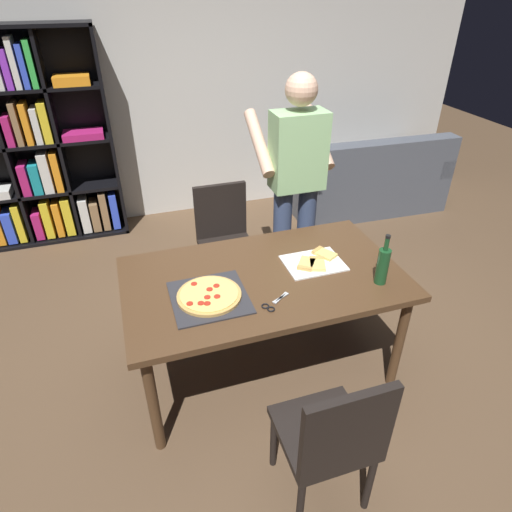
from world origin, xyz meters
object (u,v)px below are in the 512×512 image
object	(u,v)px
couch	(365,182)
wine_bottle	(383,265)
chair_far_side	(225,234)
bookshelf	(32,149)
dining_table	(264,286)
kitchen_scissors	(273,304)
pepperoni_pizza_on_tray	(209,296)
chair_near_camera	(333,437)
person_serving_pizza	(296,180)

from	to	relation	value
couch	wine_bottle	xyz separation A→B (m)	(-1.27, -2.26, 0.57)
chair_far_side	bookshelf	world-z (taller)	bookshelf
chair_far_side	wine_bottle	distance (m)	1.43
dining_table	wine_bottle	world-z (taller)	wine_bottle
wine_bottle	kitchen_scissors	xyz separation A→B (m)	(-0.67, -0.00, -0.11)
chair_far_side	pepperoni_pizza_on_tray	world-z (taller)	chair_far_side
chair_near_camera	kitchen_scissors	bearing A→B (deg)	93.54
wine_bottle	kitchen_scissors	distance (m)	0.68
chair_far_side	kitchen_scissors	bearing A→B (deg)	-91.97
bookshelf	person_serving_pizza	world-z (taller)	bookshelf
pepperoni_pizza_on_tray	wine_bottle	bearing A→B (deg)	-9.22
couch	bookshelf	size ratio (longest dim) A/B	0.89
wine_bottle	pepperoni_pizza_on_tray	bearing A→B (deg)	170.78
pepperoni_pizza_on_tray	dining_table	bearing A→B (deg)	17.24
person_serving_pizza	chair_far_side	bearing A→B (deg)	156.29
person_serving_pizza	couch	bearing A→B (deg)	41.59
dining_table	bookshelf	size ratio (longest dim) A/B	0.85
chair_far_side	person_serving_pizza	world-z (taller)	person_serving_pizza
dining_table	pepperoni_pizza_on_tray	bearing A→B (deg)	-162.76
couch	pepperoni_pizza_on_tray	distance (m)	3.11
chair_near_camera	chair_far_side	world-z (taller)	same
couch	kitchen_scissors	distance (m)	3.01
couch	pepperoni_pizza_on_tray	bearing A→B (deg)	-137.08
bookshelf	pepperoni_pizza_on_tray	xyz separation A→B (m)	(1.10, -2.48, -0.15)
kitchen_scissors	couch	bearing A→B (deg)	49.37
wine_bottle	chair_far_side	bearing A→B (deg)	116.78
pepperoni_pizza_on_tray	wine_bottle	distance (m)	1.00
dining_table	bookshelf	distance (m)	2.79
kitchen_scissors	wine_bottle	bearing A→B (deg)	0.41
person_serving_pizza	kitchen_scissors	distance (m)	1.18
pepperoni_pizza_on_tray	kitchen_scissors	world-z (taller)	pepperoni_pizza_on_tray
bookshelf	person_serving_pizza	size ratio (longest dim) A/B	1.11
chair_far_side	wine_bottle	world-z (taller)	wine_bottle
chair_near_camera	kitchen_scissors	distance (m)	0.74
chair_far_side	wine_bottle	bearing A→B (deg)	-63.22
dining_table	couch	xyz separation A→B (m)	(1.90, 1.99, -0.37)
couch	kitchen_scissors	world-z (taller)	couch
wine_bottle	kitchen_scissors	bearing A→B (deg)	-179.59
wine_bottle	couch	bearing A→B (deg)	60.58
couch	kitchen_scissors	xyz separation A→B (m)	(-1.94, -2.26, 0.45)
chair_far_side	pepperoni_pizza_on_tray	distance (m)	1.16
chair_near_camera	bookshelf	bearing A→B (deg)	113.55
chair_near_camera	couch	distance (m)	3.52
person_serving_pizza	wine_bottle	distance (m)	1.03
couch	person_serving_pizza	world-z (taller)	person_serving_pizza
dining_table	bookshelf	xyz separation A→B (m)	(-1.46, 2.37, 0.24)
person_serving_pizza	wine_bottle	xyz separation A→B (m)	(0.12, -1.02, -0.13)
chair_near_camera	bookshelf	xyz separation A→B (m)	(-1.46, 3.34, 0.40)
chair_far_side	pepperoni_pizza_on_tray	xyz separation A→B (m)	(-0.36, -1.08, 0.25)
chair_near_camera	bookshelf	size ratio (longest dim) A/B	0.46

